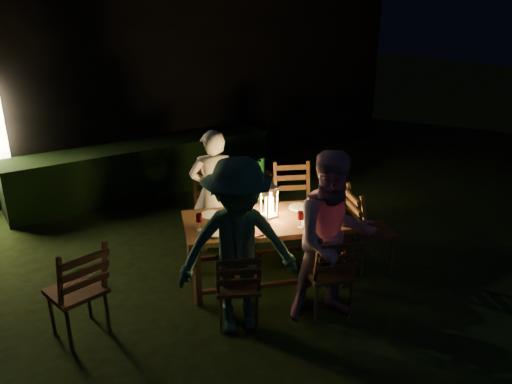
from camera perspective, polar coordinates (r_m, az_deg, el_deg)
garden_envelope at (r=10.29m, az=-15.47°, el=12.90°), size 40.00×40.00×3.20m
dining_table at (r=5.36m, az=1.11°, el=-3.82°), size 1.92×1.41×0.72m
chair_near_left at (r=4.80m, az=-2.09°, el=-12.14°), size 0.56×0.57×0.91m
chair_near_right at (r=5.00m, az=8.30°, el=-10.65°), size 0.56×0.58×0.96m
chair_far_left at (r=6.11m, az=-4.71°, el=-3.94°), size 0.66×0.68×1.08m
chair_far_right at (r=6.31m, az=4.33°, el=-3.20°), size 0.64×0.65×1.05m
chair_end at (r=5.90m, az=12.84°, el=-5.66°), size 0.62×0.60×1.01m
chair_spare at (r=4.92m, az=-19.54°, el=-12.21°), size 0.54×0.57×1.01m
person_house_side at (r=5.99m, az=-4.91°, el=0.02°), size 0.65×0.54×1.52m
person_opp_right at (r=4.70m, az=8.86°, el=-5.26°), size 0.99×0.88×1.68m
person_opp_left at (r=4.47m, az=-2.04°, el=-6.40°), size 1.24×0.97×1.68m
lantern at (r=5.33m, az=1.53°, el=-1.31°), size 0.16×0.16×0.35m
plate_far_left at (r=5.44m, az=-5.08°, el=-2.62°), size 0.25×0.25×0.01m
plate_near_left at (r=5.04m, az=-4.40°, el=-4.59°), size 0.25×0.25×0.01m
plate_far_right at (r=5.64m, az=5.05°, el=-1.74°), size 0.25×0.25×0.01m
plate_near_right at (r=5.25m, az=6.47°, el=-3.55°), size 0.25×0.25×0.01m
wineglass_a at (r=5.49m, az=-2.61°, el=-1.39°), size 0.06×0.06×0.18m
wineglass_b at (r=5.08m, az=-6.49°, el=-3.45°), size 0.06×0.06×0.18m
wineglass_c at (r=5.13m, az=5.13°, el=-3.17°), size 0.06×0.06×0.18m
wineglass_d at (r=5.62m, az=6.85°, el=-0.99°), size 0.06×0.06×0.18m
wineglass_e at (r=5.01m, az=0.81°, el=-3.67°), size 0.06×0.06×0.18m
bottle_table at (r=5.23m, az=-1.54°, el=-1.96°), size 0.07×0.07×0.28m
napkin_left at (r=5.02m, az=0.30°, el=-4.67°), size 0.18×0.14×0.01m
napkin_right at (r=5.22m, az=7.79°, el=-3.81°), size 0.18×0.14×0.01m
phone at (r=4.96m, az=-5.07°, el=-5.08°), size 0.14×0.07×0.01m
side_table at (r=6.35m, az=0.43°, el=-0.38°), size 0.49×0.49×0.66m
ice_bucket at (r=6.29m, az=0.44°, el=1.22°), size 0.30×0.30×0.22m
bottle_bucket_a at (r=6.21m, az=0.26°, el=1.47°), size 0.07×0.07×0.32m
bottle_bucket_b at (r=6.33m, az=0.62°, el=1.83°), size 0.07×0.07×0.32m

